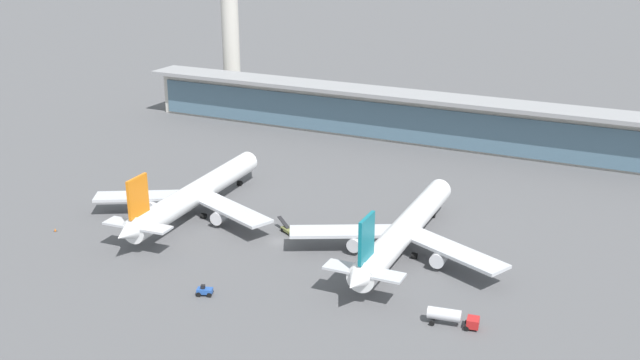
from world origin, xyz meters
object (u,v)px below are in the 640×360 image
Objects in this scene: airliner_centre_stand at (404,231)px; service_truck_mid_apron_olive at (289,230)px; safety_cone_alpha at (55,230)px; airliner_left_stand at (195,194)px; service_truck_near_nose_red at (451,316)px; service_truck_under_wing_blue at (205,291)px; control_tower at (229,4)px.

airliner_centre_stand reaches higher than service_truck_mid_apron_olive.
airliner_centre_stand is at bearing 17.52° from safety_cone_alpha.
airliner_left_stand is at bearing 179.23° from service_truck_mid_apron_olive.
service_truck_near_nose_red is 2.70× the size of service_truck_under_wing_blue.
control_tower is (-80.39, 104.18, 34.47)m from service_truck_mid_apron_olive.
safety_cone_alpha is at bearing 167.70° from service_truck_under_wing_blue.
airliner_left_stand is at bearing -61.76° from control_tower.
airliner_centre_stand is at bearing 2.96° from service_truck_mid_apron_olive.
service_truck_near_nose_red reaches higher than service_truck_under_wing_blue.
service_truck_near_nose_red reaches higher than safety_cone_alpha.
airliner_left_stand reaches higher than service_truck_near_nose_red.
control_tower is at bearing 135.87° from airliner_centre_stand.
airliner_left_stand is 71.05m from service_truck_near_nose_red.
service_truck_near_nose_red is at bearing -0.49° from safety_cone_alpha.
airliner_left_stand is 121.70m from control_tower.
airliner_left_stand is 31.23m from safety_cone_alpha.
airliner_centre_stand reaches higher than service_truck_near_nose_red.
airliner_centre_stand is at bearing 51.59° from service_truck_under_wing_blue.
airliner_centre_stand is 29.24m from service_truck_near_nose_red.
airliner_left_stand is 9.03× the size of service_truck_mid_apron_olive.
control_tower reaches higher than service_truck_under_wing_blue.
service_truck_mid_apron_olive is 9.41× the size of safety_cone_alpha.
airliner_left_stand is at bearing -178.87° from airliner_centre_stand.
safety_cone_alpha is (33.88, -125.62, -34.96)m from control_tower.
service_truck_mid_apron_olive is (-42.67, 22.21, -0.90)m from service_truck_near_nose_red.
service_truck_mid_apron_olive is 0.10× the size of control_tower.
service_truck_mid_apron_olive is at bearing 24.75° from safety_cone_alpha.
service_truck_near_nose_red reaches higher than service_truck_mid_apron_olive.
airliner_left_stand reaches higher than service_truck_under_wing_blue.
control_tower reaches higher than airliner_centre_stand.
airliner_centre_stand is 42.10m from service_truck_under_wing_blue.
control_tower is at bearing 127.66° from service_truck_mid_apron_olive.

